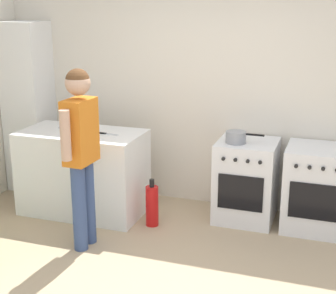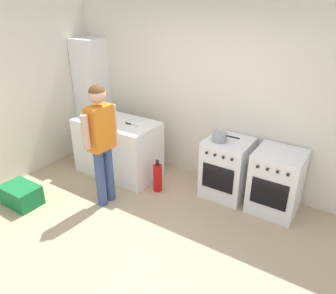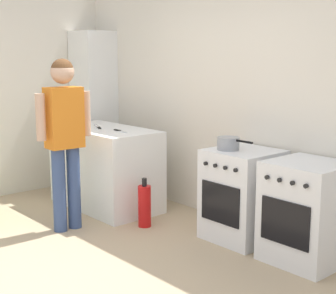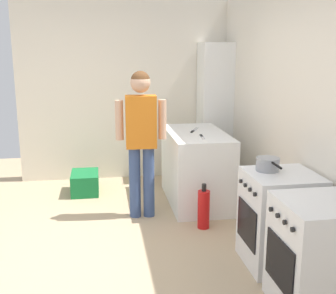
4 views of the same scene
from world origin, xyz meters
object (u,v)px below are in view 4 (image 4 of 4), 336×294
at_px(oven_right, 319,257).
at_px(pot, 268,164).
at_px(knife_bread, 194,130).
at_px(person, 141,131).
at_px(knife_utility, 202,137).
at_px(oven_left, 280,219).
at_px(fire_extinguisher, 204,209).
at_px(recycling_crate_lower, 85,183).
at_px(larder_cabinet, 214,112).

xyz_separation_m(oven_right, pot, (-0.81, -0.10, 0.48)).
bearing_deg(knife_bread, oven_right, 8.58).
height_order(pot, person, person).
xyz_separation_m(knife_utility, person, (0.10, -0.72, 0.10)).
bearing_deg(oven_right, person, -151.21).
height_order(oven_left, fire_extinguisher, oven_left).
height_order(oven_right, recycling_crate_lower, oven_right).
relative_size(oven_left, knife_bread, 2.56).
distance_m(oven_left, pot, 0.50).
xyz_separation_m(person, larder_cabinet, (-1.34, 1.21, -0.01)).
xyz_separation_m(knife_bread, knife_utility, (0.43, 0.00, 0.00)).
bearing_deg(person, knife_utility, 97.48).
distance_m(oven_right, knife_bread, 2.60).
bearing_deg(recycling_crate_lower, knife_bread, 73.17).
distance_m(person, fire_extinguisher, 1.10).
distance_m(pot, person, 1.57).
distance_m(knife_utility, person, 0.74).
relative_size(knife_bread, person, 0.20).
height_order(recycling_crate_lower, larder_cabinet, larder_cabinet).
relative_size(pot, knife_bread, 1.16).
relative_size(oven_right, fire_extinguisher, 1.70).
xyz_separation_m(oven_left, knife_utility, (-1.40, -0.38, 0.48)).
relative_size(oven_right, pot, 2.21).
xyz_separation_m(person, fire_extinguisher, (0.44, 0.63, -0.79)).
bearing_deg(pot, larder_cabinet, 175.56).
bearing_deg(knife_bread, pot, 9.41).
distance_m(oven_left, knife_utility, 1.53).
relative_size(pot, person, 0.23).
bearing_deg(knife_bread, person, -54.17).
distance_m(oven_right, fire_extinguisher, 1.66).
relative_size(oven_right, person, 0.51).
bearing_deg(oven_right, fire_extinguisher, -163.08).
distance_m(pot, larder_cabinet, 2.56).
relative_size(pot, recycling_crate_lower, 0.74).
bearing_deg(recycling_crate_lower, pot, 38.22).
bearing_deg(knife_bread, oven_left, 11.79).
xyz_separation_m(pot, knife_bread, (-1.73, -0.29, -0.01)).
distance_m(knife_bread, larder_cabinet, 0.96).
xyz_separation_m(person, recycling_crate_lower, (-0.95, -0.69, -0.87)).
height_order(knife_utility, person, person).
distance_m(knife_bread, knife_utility, 0.43).
height_order(person, larder_cabinet, larder_cabinet).
distance_m(knife_bread, person, 0.90).
bearing_deg(person, oven_left, 40.16).
height_order(knife_bread, recycling_crate_lower, knife_bread).
distance_m(knife_utility, fire_extinguisher, 0.88).
height_order(person, recycling_crate_lower, person).
bearing_deg(larder_cabinet, knife_utility, -21.14).
relative_size(oven_right, larder_cabinet, 0.42).
bearing_deg(knife_utility, oven_left, 15.14).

